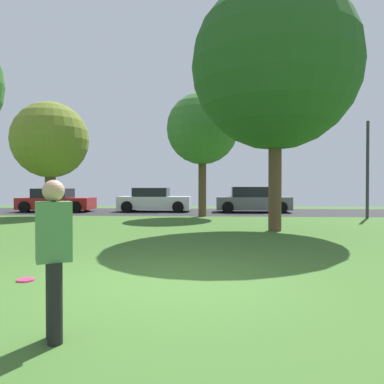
# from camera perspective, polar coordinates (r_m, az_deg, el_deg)

# --- Properties ---
(ground_plane) EXTENTS (44.00, 44.00, 0.00)m
(ground_plane) POSITION_cam_1_polar(r_m,az_deg,el_deg) (6.05, -3.44, -13.39)
(ground_plane) COLOR #3D6628
(road_strip) EXTENTS (44.00, 6.40, 0.01)m
(road_strip) POSITION_cam_1_polar(r_m,az_deg,el_deg) (21.88, 1.70, -3.00)
(road_strip) COLOR #28282B
(road_strip) RESTS_ON ground_plane
(maple_tree_far) EXTENTS (5.56, 5.56, 8.26)m
(maple_tree_far) POSITION_cam_1_polar(r_m,az_deg,el_deg) (13.51, 12.41, 17.97)
(maple_tree_far) COLOR brown
(maple_tree_far) RESTS_ON ground_plane
(oak_tree_left) EXTENTS (3.50, 3.50, 6.06)m
(oak_tree_left) POSITION_cam_1_polar(r_m,az_deg,el_deg) (18.81, 1.56, 9.42)
(oak_tree_left) COLOR brown
(oak_tree_left) RESTS_ON ground_plane
(maple_tree_near) EXTENTS (3.73, 3.73, 5.63)m
(maple_tree_near) POSITION_cam_1_polar(r_m,az_deg,el_deg) (20.10, -20.54, 7.25)
(maple_tree_near) COLOR brown
(maple_tree_near) RESTS_ON ground_plane
(person_catcher) EXTENTS (0.39, 0.35, 1.55)m
(person_catcher) POSITION_cam_1_polar(r_m,az_deg,el_deg) (3.92, -20.05, -8.64)
(person_catcher) COLOR black
(person_catcher) RESTS_ON ground_plane
(frisbee_disc) EXTENTS (0.27, 0.27, 0.03)m
(frisbee_disc) POSITION_cam_1_polar(r_m,az_deg,el_deg) (6.67, -23.72, -12.01)
(frisbee_disc) COLOR #EA2D6B
(frisbee_disc) RESTS_ON ground_plane
(parked_car_red) EXTENTS (4.20, 1.99, 1.35)m
(parked_car_red) POSITION_cam_1_polar(r_m,az_deg,el_deg) (23.45, -19.79, -1.29)
(parked_car_red) COLOR #B21E1E
(parked_car_red) RESTS_ON ground_plane
(parked_car_white) EXTENTS (4.15, 2.06, 1.39)m
(parked_car_white) POSITION_cam_1_polar(r_m,az_deg,el_deg) (22.33, -5.71, -1.29)
(parked_car_white) COLOR white
(parked_car_white) RESTS_ON ground_plane
(parked_car_grey) EXTENTS (4.18, 2.04, 1.45)m
(parked_car_grey) POSITION_cam_1_polar(r_m,az_deg,el_deg) (21.95, 9.02, -1.29)
(parked_car_grey) COLOR slate
(parked_car_grey) RESTS_ON ground_plane
(street_lamp_post) EXTENTS (0.14, 0.14, 4.50)m
(street_lamp_post) POSITION_cam_1_polar(r_m,az_deg,el_deg) (19.35, 24.87, 3.06)
(street_lamp_post) COLOR #2D2D33
(street_lamp_post) RESTS_ON ground_plane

